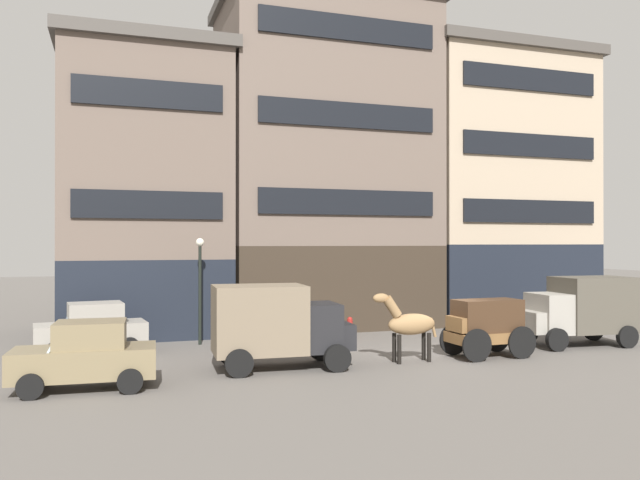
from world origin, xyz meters
TOP-DOWN VIEW (x-y plane):
  - ground_plane at (0.00, 0.00)m, footprint 120.00×120.00m
  - building_far_left at (-9.42, 9.69)m, footprint 7.37×7.48m
  - building_center_left at (-0.99, 9.69)m, footprint 10.17×7.48m
  - building_center_right at (8.42, 9.69)m, footprint 9.36×7.48m
  - cargo_wagon at (1.44, -0.63)m, footprint 2.94×1.58m
  - draft_horse at (-1.51, -0.63)m, footprint 2.35×0.65m
  - delivery_truck_near at (-5.90, -0.32)m, footprint 4.44×2.34m
  - delivery_truck_far at (6.24, 0.32)m, footprint 4.46×2.41m
  - sedan_dark at (-11.48, -1.35)m, footprint 3.79×2.04m
  - sedan_light at (-11.47, 4.09)m, footprint 3.86×2.20m
  - pedestrian_officer at (-4.64, 2.76)m, footprint 0.49×0.49m
  - streetlamp_curbside at (-7.58, 5.14)m, footprint 0.32×0.32m
  - fire_hydrant_curbside at (-1.33, 5.22)m, footprint 0.24×0.24m

SIDE VIEW (x-z plane):
  - ground_plane at x=0.00m, z-range 0.00..0.00m
  - fire_hydrant_curbside at x=-1.33m, z-range 0.01..0.84m
  - sedan_dark at x=-11.48m, z-range 0.00..1.83m
  - sedan_light at x=-11.47m, z-range 0.00..1.83m
  - pedestrian_officer at x=-4.64m, z-range 0.08..1.88m
  - cargo_wagon at x=1.44m, z-range 0.16..2.14m
  - draft_horse at x=-1.51m, z-range 0.12..2.42m
  - delivery_truck_near at x=-5.90m, z-range 0.11..2.73m
  - delivery_truck_far at x=6.24m, z-range 0.11..2.73m
  - streetlamp_curbside at x=-7.58m, z-range 0.61..4.73m
  - building_far_left at x=-9.42m, z-range 0.04..12.53m
  - building_center_right at x=8.42m, z-range 0.04..14.00m
  - building_center_left at x=-0.99m, z-range 0.04..15.76m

